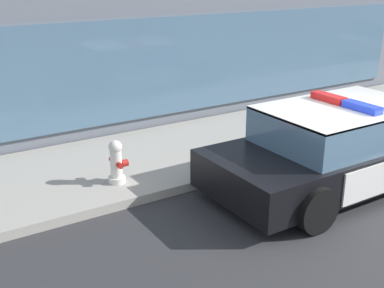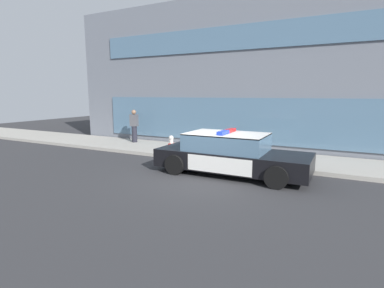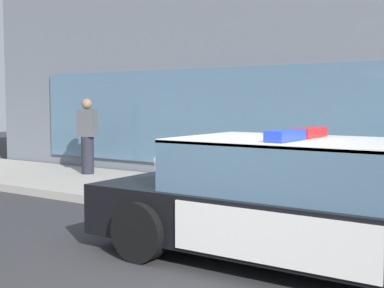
# 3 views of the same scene
# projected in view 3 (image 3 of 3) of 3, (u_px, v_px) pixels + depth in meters

# --- Properties ---
(ground) EXTENTS (48.00, 48.00, 0.00)m
(ground) POSITION_uv_depth(u_px,v_px,m) (222.00, 274.00, 5.45)
(ground) COLOR #303033
(sidewalk) EXTENTS (48.00, 2.96, 0.15)m
(sidewalk) POSITION_uv_depth(u_px,v_px,m) (331.00, 211.00, 8.22)
(sidewalk) COLOR #A39E93
(sidewalk) RESTS_ON ground
(police_cruiser) EXTENTS (5.07, 2.11, 1.49)m
(police_cruiser) POSITION_uv_depth(u_px,v_px,m) (309.00, 204.00, 5.71)
(police_cruiser) COLOR black
(police_cruiser) RESTS_ON ground
(fire_hydrant) EXTENTS (0.34, 0.39, 0.73)m
(fire_hydrant) POSITION_uv_depth(u_px,v_px,m) (160.00, 176.00, 9.05)
(fire_hydrant) COLOR silver
(fire_hydrant) RESTS_ON sidewalk
(pedestrian_on_sidewalk) EXTENTS (0.45, 0.35, 1.71)m
(pedestrian_on_sidewalk) POSITION_uv_depth(u_px,v_px,m) (87.00, 136.00, 11.87)
(pedestrian_on_sidewalk) COLOR #23232D
(pedestrian_on_sidewalk) RESTS_ON sidewalk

